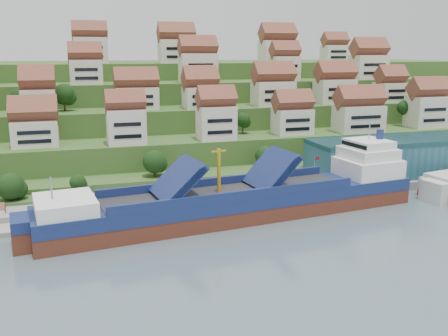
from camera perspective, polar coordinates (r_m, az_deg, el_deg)
name	(u,v)px	position (r m, az deg, el deg)	size (l,w,h in m)	color
ground	(260,216)	(110.28, 4.09, -5.51)	(300.00, 300.00, 0.00)	slate
quay	(312,187)	(130.91, 9.98, -2.15)	(180.00, 14.00, 2.20)	gray
hillside	(170,113)	(206.01, -6.17, 6.26)	(260.00, 128.00, 31.00)	#2D4C1E
hillside_village	(201,86)	(162.75, -2.62, 9.31)	(157.60, 64.34, 29.11)	silver
hillside_trees	(165,118)	(145.00, -6.78, 5.68)	(145.99, 62.41, 30.98)	#183913
warehouse	(414,155)	(148.04, 20.87, 1.38)	(60.00, 15.00, 10.00)	#275B6A
flagpole	(315,170)	(124.34, 10.33, -0.23)	(1.28, 0.16, 8.00)	gray
cargo_ship	(247,201)	(109.04, 2.66, -3.77)	(85.04, 22.94, 18.73)	#57281A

